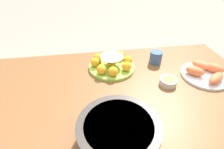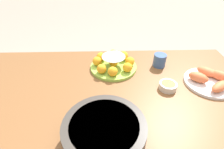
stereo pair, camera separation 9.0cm
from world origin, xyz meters
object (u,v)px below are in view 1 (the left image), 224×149
Objects in this scene: cup_near at (156,57)px; dining_table at (112,109)px; serving_bowl at (118,132)px; cake_plate at (112,63)px; seafood_platter at (206,73)px; sauce_bowl at (168,81)px.

dining_table is at bearing 39.93° from cup_near.
cake_plate is at bearing -95.85° from serving_bowl.
serving_bowl is at bearing 30.34° from seafood_platter.
dining_table is at bearing -93.68° from serving_bowl.
seafood_platter is 3.34× the size of cup_near.
sauce_bowl is (-0.31, -0.28, -0.03)m from serving_bowl.
sauce_bowl is 0.23m from seafood_platter.
sauce_bowl is 0.21m from cup_near.
cup_near is at bearing -123.10° from serving_bowl.
seafood_platter is (-0.23, -0.04, 0.00)m from sauce_bowl.
seafood_platter is at bearing -171.24° from sauce_bowl.
cake_plate reaches higher than sauce_bowl.
serving_bowl is (0.05, 0.47, 0.02)m from cake_plate.
seafood_platter is (-0.49, 0.16, -0.01)m from cake_plate.
sauce_bowl is at bearing 143.81° from cake_plate.
cake_plate reaches higher than dining_table.
cake_plate is at bearing -97.99° from dining_table.
serving_bowl reaches higher than seafood_platter.
sauce_bowl is 0.35× the size of seafood_platter.
cup_near is (-0.27, -0.02, 0.01)m from cake_plate.
cup_near is at bearing -38.47° from seafood_platter.
cup_near reaches higher than seafood_platter.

